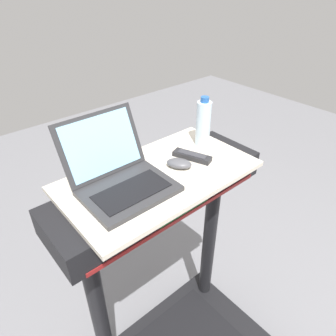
{
  "coord_description": "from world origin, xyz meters",
  "views": [
    {
      "loc": [
        -0.61,
        -0.05,
        1.83
      ],
      "look_at": [
        0.0,
        0.65,
        1.22
      ],
      "focal_mm": 33.04,
      "sensor_mm": 36.0,
      "label": 1
    }
  ],
  "objects_px": {
    "tv_remote": "(192,156)",
    "water_bottle": "(203,123)",
    "computer_mouse": "(179,164)",
    "laptop": "(120,175)"
  },
  "relations": [
    {
      "from": "tv_remote",
      "to": "water_bottle",
      "type": "bearing_deg",
      "value": 26.19
    },
    {
      "from": "computer_mouse",
      "to": "water_bottle",
      "type": "xyz_separation_m",
      "value": [
        0.2,
        0.07,
        0.08
      ]
    },
    {
      "from": "water_bottle",
      "to": "tv_remote",
      "type": "height_order",
      "value": "water_bottle"
    },
    {
      "from": "laptop",
      "to": "water_bottle",
      "type": "relative_size",
      "value": 1.5
    },
    {
      "from": "computer_mouse",
      "to": "water_bottle",
      "type": "relative_size",
      "value": 0.46
    },
    {
      "from": "laptop",
      "to": "tv_remote",
      "type": "height_order",
      "value": "laptop"
    },
    {
      "from": "laptop",
      "to": "water_bottle",
      "type": "height_order",
      "value": "laptop"
    },
    {
      "from": "water_bottle",
      "to": "tv_remote",
      "type": "bearing_deg",
      "value": -153.81
    },
    {
      "from": "laptop",
      "to": "tv_remote",
      "type": "distance_m",
      "value": 0.33
    },
    {
      "from": "water_bottle",
      "to": "tv_remote",
      "type": "relative_size",
      "value": 1.31
    }
  ]
}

